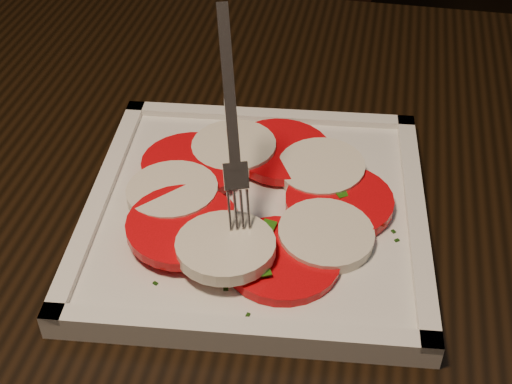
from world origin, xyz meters
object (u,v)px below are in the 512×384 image
(plate, at_px, (256,213))
(fork, at_px, (230,112))
(table, at_px, (218,272))
(chair, at_px, (254,39))

(plate, bearing_deg, fork, -151.31)
(table, bearing_deg, chair, 95.68)
(chair, distance_m, fork, 0.80)
(table, height_order, plate, plate)
(table, xyz_separation_m, fork, (0.02, -0.04, 0.21))
(chair, height_order, fork, fork)
(table, relative_size, chair, 1.33)
(chair, height_order, plate, chair)
(chair, xyz_separation_m, fork, (0.09, -0.72, 0.33))
(chair, bearing_deg, fork, -88.26)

